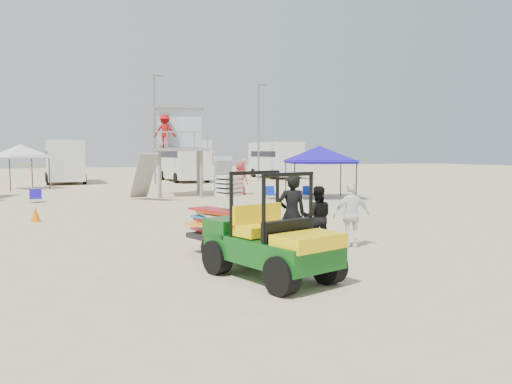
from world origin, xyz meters
name	(u,v)px	position (x,y,z in m)	size (l,w,h in m)	color
ground	(291,262)	(0.00, 0.00, 0.00)	(140.00, 140.00, 0.00)	beige
utility_cart	(271,231)	(-1.02, -1.13, 0.93)	(1.95, 2.88, 2.00)	#0B4911
surf_trailer	(227,220)	(-1.01, 1.20, 0.83)	(1.63, 2.35, 2.04)	black
man_left	(292,214)	(0.50, 0.90, 0.94)	(0.68, 0.45, 1.88)	black
man_mid	(317,217)	(1.35, 1.15, 0.78)	(0.76, 0.59, 1.56)	black
man_right	(352,215)	(2.20, 0.90, 0.82)	(0.96, 0.40, 1.64)	white
lifeguard_tower	(177,132)	(2.01, 16.93, 3.49)	(3.50, 3.50, 4.68)	gray
canopy_blue	(319,149)	(8.31, 12.62, 2.56)	(4.06, 4.06, 3.11)	black
canopy_white_c	(21,147)	(-5.87, 25.71, 2.73)	(3.47, 3.47, 3.27)	black
umbrella_b	(31,177)	(-5.28, 22.41, 0.92)	(2.01, 2.05, 1.84)	yellow
cone_near	(35,215)	(-5.09, 9.13, 0.25)	(0.34, 0.34, 0.50)	orange
beach_chair_a	(36,196)	(-5.08, 16.32, 0.31)	(0.55, 0.58, 0.64)	#1F0FA7
beach_chair_b	(270,193)	(5.96, 13.52, 0.31)	(0.56, 0.60, 0.64)	#1028B2
beach_chair_c	(308,192)	(7.84, 12.92, 0.31)	(0.74, 0.85, 0.64)	#0E2A9F
rv_mid_left	(64,160)	(-3.00, 31.49, 1.80)	(2.65, 6.50, 3.25)	silver
rv_mid_right	(184,159)	(6.00, 29.99, 1.80)	(2.64, 7.00, 3.25)	silver
rv_far_right	(275,158)	(15.00, 31.49, 1.80)	(2.64, 6.60, 3.25)	silver
light_pole_left	(155,130)	(3.00, 27.00, 4.00)	(0.14, 0.14, 8.00)	slate
light_pole_right	(259,132)	(12.00, 28.50, 4.00)	(0.14, 0.14, 8.00)	slate
distant_beachgoers	(242,175)	(7.25, 20.54, 0.92)	(6.01, 12.89, 1.86)	#AD3137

